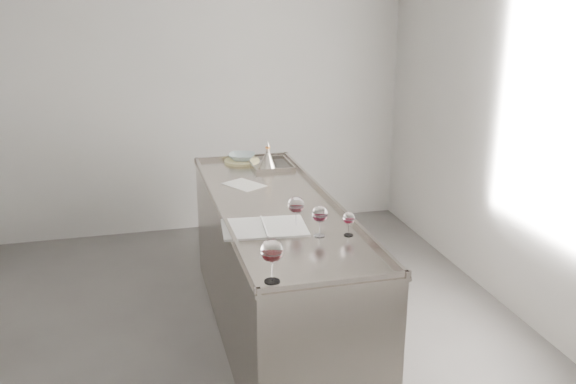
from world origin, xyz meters
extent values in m
cube|color=#4B4846|center=(0.00, 0.00, -0.01)|extent=(4.50, 5.00, 0.02)
cube|color=#ACA9A6|center=(0.00, 2.51, 1.40)|extent=(4.50, 0.02, 2.80)
cube|color=#ACA9A6|center=(2.26, 0.00, 1.40)|extent=(0.02, 5.00, 2.80)
cube|color=#9E958D|center=(0.50, 0.30, 0.46)|extent=(0.75, 2.40, 0.92)
cube|color=#9E958D|center=(0.50, 0.30, 0.93)|extent=(0.77, 2.42, 0.02)
cube|color=#9E958D|center=(0.50, -0.89, 0.96)|extent=(0.77, 0.02, 0.03)
cube|color=#9E958D|center=(0.50, 1.49, 0.96)|extent=(0.77, 0.02, 0.03)
cube|color=#9E958D|center=(0.14, 0.30, 0.96)|extent=(0.02, 2.42, 0.03)
cube|color=#9E958D|center=(0.86, 0.30, 0.96)|extent=(0.02, 2.42, 0.03)
cube|color=#595654|center=(0.68, 1.22, 0.94)|extent=(0.30, 0.38, 0.01)
cylinder|color=white|center=(0.22, -0.78, 0.94)|extent=(0.08, 0.08, 0.00)
cylinder|color=white|center=(0.23, -0.78, 1.00)|extent=(0.01, 0.01, 0.10)
ellipsoid|color=white|center=(0.22, -0.78, 1.10)|extent=(0.11, 0.11, 0.11)
cylinder|color=#380709|center=(0.23, -0.78, 1.07)|extent=(0.08, 0.08, 0.02)
cylinder|color=white|center=(0.52, -0.12, 0.94)|extent=(0.07, 0.07, 0.00)
cylinder|color=white|center=(0.52, -0.12, 0.99)|extent=(0.01, 0.01, 0.09)
ellipsoid|color=white|center=(0.52, -0.12, 1.08)|extent=(0.10, 0.10, 0.10)
cylinder|color=#33070C|center=(0.52, -0.12, 1.06)|extent=(0.07, 0.07, 0.02)
cylinder|color=white|center=(0.61, -0.28, 0.94)|extent=(0.06, 0.06, 0.00)
cylinder|color=white|center=(0.61, -0.28, 0.99)|extent=(0.01, 0.01, 0.09)
ellipsoid|color=white|center=(0.61, -0.28, 1.07)|extent=(0.09, 0.09, 0.10)
cylinder|color=#320611|center=(0.61, -0.28, 1.05)|extent=(0.07, 0.07, 0.02)
cylinder|color=white|center=(0.78, -0.31, 0.94)|extent=(0.05, 0.05, 0.00)
cylinder|color=white|center=(0.78, -0.31, 0.98)|extent=(0.01, 0.01, 0.07)
ellipsoid|color=white|center=(0.78, -0.31, 1.04)|extent=(0.07, 0.07, 0.07)
cylinder|color=#3B0811|center=(0.78, -0.31, 1.03)|extent=(0.05, 0.05, 0.02)
cube|color=silver|center=(0.21, -0.08, 0.95)|extent=(0.27, 0.36, 0.01)
cube|color=silver|center=(0.46, -0.10, 0.95)|extent=(0.27, 0.36, 0.01)
cylinder|color=white|center=(0.34, -0.09, 0.95)|extent=(0.05, 0.34, 0.01)
cube|color=silver|center=(0.38, 0.78, 0.94)|extent=(0.31, 0.34, 0.00)
cylinder|color=beige|center=(0.48, 1.38, 0.95)|extent=(0.34, 0.34, 0.02)
imported|color=#94A7AD|center=(0.48, 1.38, 0.99)|extent=(0.26, 0.26, 0.05)
cone|color=#B3AA9F|center=(0.63, 1.11, 1.01)|extent=(0.16, 0.16, 0.13)
cylinder|color=#B3AA9F|center=(0.63, 1.11, 1.09)|extent=(0.03, 0.03, 0.03)
cylinder|color=#B27031|center=(0.63, 1.11, 1.12)|extent=(0.04, 0.04, 0.02)
cone|color=#B3AA9F|center=(0.63, 1.11, 1.15)|extent=(0.03, 0.03, 0.04)
camera|label=1|loc=(-0.39, -3.47, 2.28)|focal=40.00mm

